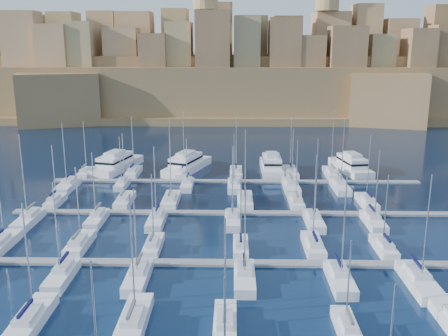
{
  "coord_description": "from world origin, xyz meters",
  "views": [
    {
      "loc": [
        -0.58,
        -78.64,
        31.2
      ],
      "look_at": [
        -2.2,
        6.0,
        9.89
      ],
      "focal_mm": 40.0,
      "sensor_mm": 36.0,
      "label": 1
    }
  ],
  "objects_px": {
    "sailboat_4": "(347,327)",
    "motor_yacht_c": "(271,165)",
    "motor_yacht_a": "(116,163)",
    "sailboat_2": "(134,319)",
    "motor_yacht_d": "(351,165)",
    "motor_yacht_b": "(187,164)"
  },
  "relations": [
    {
      "from": "motor_yacht_b",
      "to": "motor_yacht_d",
      "type": "height_order",
      "value": "same"
    },
    {
      "from": "sailboat_2",
      "to": "motor_yacht_d",
      "type": "relative_size",
      "value": 0.88
    },
    {
      "from": "motor_yacht_a",
      "to": "motor_yacht_c",
      "type": "height_order",
      "value": "same"
    },
    {
      "from": "sailboat_2",
      "to": "motor_yacht_b",
      "type": "height_order",
      "value": "sailboat_2"
    },
    {
      "from": "sailboat_4",
      "to": "motor_yacht_d",
      "type": "distance_m",
      "value": 73.08
    },
    {
      "from": "motor_yacht_a",
      "to": "motor_yacht_b",
      "type": "bearing_deg",
      "value": -1.06
    },
    {
      "from": "sailboat_2",
      "to": "motor_yacht_b",
      "type": "distance_m",
      "value": 70.65
    },
    {
      "from": "motor_yacht_b",
      "to": "motor_yacht_d",
      "type": "bearing_deg",
      "value": -0.86
    },
    {
      "from": "motor_yacht_b",
      "to": "motor_yacht_c",
      "type": "height_order",
      "value": "same"
    },
    {
      "from": "sailboat_2",
      "to": "motor_yacht_c",
      "type": "relative_size",
      "value": 0.95
    },
    {
      "from": "motor_yacht_b",
      "to": "motor_yacht_c",
      "type": "xyz_separation_m",
      "value": [
        21.13,
        -0.93,
        0.0
      ]
    },
    {
      "from": "motor_yacht_a",
      "to": "motor_yacht_b",
      "type": "distance_m",
      "value": 17.86
    },
    {
      "from": "sailboat_4",
      "to": "motor_yacht_a",
      "type": "distance_m",
      "value": 83.5
    },
    {
      "from": "sailboat_4",
      "to": "motor_yacht_c",
      "type": "xyz_separation_m",
      "value": [
        -3.13,
        70.84,
        1.02
      ]
    },
    {
      "from": "sailboat_2",
      "to": "motor_yacht_c",
      "type": "height_order",
      "value": "sailboat_2"
    },
    {
      "from": "motor_yacht_a",
      "to": "motor_yacht_c",
      "type": "relative_size",
      "value": 1.21
    },
    {
      "from": "motor_yacht_a",
      "to": "sailboat_2",
      "type": "bearing_deg",
      "value": -75.51
    },
    {
      "from": "motor_yacht_c",
      "to": "sailboat_4",
      "type": "bearing_deg",
      "value": -87.47
    },
    {
      "from": "motor_yacht_c",
      "to": "motor_yacht_d",
      "type": "height_order",
      "value": "same"
    },
    {
      "from": "sailboat_4",
      "to": "motor_yacht_c",
      "type": "bearing_deg",
      "value": 92.53
    },
    {
      "from": "sailboat_4",
      "to": "motor_yacht_d",
      "type": "xyz_separation_m",
      "value": [
        16.6,
        71.16,
        1.02
      ]
    },
    {
      "from": "sailboat_4",
      "to": "motor_yacht_b",
      "type": "xyz_separation_m",
      "value": [
        -24.25,
        71.77,
        1.02
      ]
    }
  ]
}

